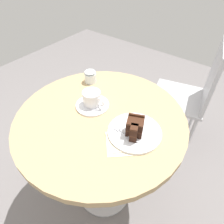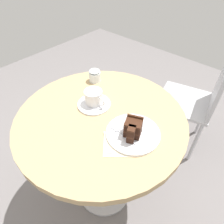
% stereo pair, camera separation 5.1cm
% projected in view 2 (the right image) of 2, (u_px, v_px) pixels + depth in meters
% --- Properties ---
extents(ground_plane, '(4.40, 4.40, 0.01)m').
position_uv_depth(ground_plane, '(105.00, 190.00, 1.43)').
color(ground_plane, slate).
rests_on(ground_plane, ground).
extents(cafe_table, '(0.79, 0.79, 0.74)m').
position_uv_depth(cafe_table, '(102.00, 133.00, 1.00)').
color(cafe_table, tan).
rests_on(cafe_table, ground).
extents(saucer, '(0.16, 0.16, 0.01)m').
position_uv_depth(saucer, '(94.00, 104.00, 0.98)').
color(saucer, white).
rests_on(saucer, cafe_table).
extents(coffee_cup, '(0.12, 0.09, 0.07)m').
position_uv_depth(coffee_cup, '(94.00, 97.00, 0.95)').
color(coffee_cup, white).
rests_on(coffee_cup, saucer).
extents(teaspoon, '(0.08, 0.07, 0.00)m').
position_uv_depth(teaspoon, '(89.00, 110.00, 0.94)').
color(teaspoon, '#B7B7BC').
rests_on(teaspoon, saucer).
extents(cake_plate, '(0.23, 0.23, 0.01)m').
position_uv_depth(cake_plate, '(133.00, 133.00, 0.84)').
color(cake_plate, white).
rests_on(cake_plate, cafe_table).
extents(cake_slice, '(0.08, 0.09, 0.08)m').
position_uv_depth(cake_slice, '(133.00, 129.00, 0.80)').
color(cake_slice, black).
rests_on(cake_slice, cake_plate).
extents(fork, '(0.13, 0.03, 0.00)m').
position_uv_depth(fork, '(121.00, 133.00, 0.83)').
color(fork, '#B7B7BC').
rests_on(fork, cake_plate).
extents(napkin, '(0.18, 0.18, 0.00)m').
position_uv_depth(napkin, '(119.00, 143.00, 0.81)').
color(napkin, beige).
rests_on(napkin, cafe_table).
extents(cafe_chair, '(0.46, 0.46, 0.87)m').
position_uv_depth(cafe_chair, '(201.00, 95.00, 1.40)').
color(cafe_chair, '#BCBCC1').
rests_on(cafe_chair, ground).
extents(sugar_pot, '(0.06, 0.06, 0.07)m').
position_uv_depth(sugar_pot, '(95.00, 75.00, 1.11)').
color(sugar_pot, silver).
rests_on(sugar_pot, cafe_table).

